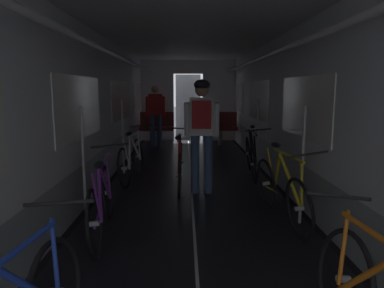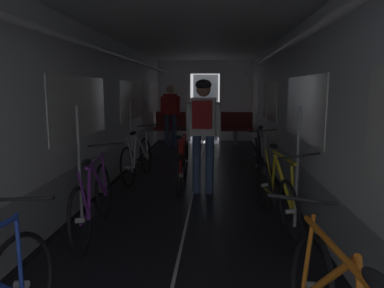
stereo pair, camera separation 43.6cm
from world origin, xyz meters
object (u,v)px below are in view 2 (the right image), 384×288
Objects in this scene: bench_seat_far_left at (172,125)px; bench_seat_far_right at (236,126)px; bicycle_red_in_aisle at (183,165)px; person_cyclist_aisle at (203,124)px; bicycle_white at (138,158)px; person_standing_near_bench at (170,112)px; bicycle_purple at (93,199)px; bicycle_yellow at (276,192)px; bicycle_black at (258,157)px.

bench_seat_far_left is 1.00× the size of bench_seat_far_right.
bench_seat_far_left is at bearing 99.18° from bicycle_red_in_aisle.
bicycle_white is at bearing 146.71° from person_cyclist_aisle.
bench_seat_far_right is 0.58× the size of person_standing_near_bench.
bicycle_purple is 1.00× the size of bicycle_red_in_aisle.
bicycle_yellow is at bearing -71.60° from bench_seat_far_left.
person_standing_near_bench is at bearing 109.54° from bicycle_yellow.
bicycle_red_in_aisle is at bearing -31.04° from bicycle_white.
person_cyclist_aisle is at bearing -132.12° from bicycle_black.
person_cyclist_aisle reaches higher than bicycle_purple.
bench_seat_far_left reaches higher than bicycle_black.
bench_seat_far_left is 4.18m from bicycle_black.
bicycle_black is at bearing 31.49° from bicycle_red_in_aisle.
person_cyclist_aisle is at bearing -76.39° from person_standing_near_bench.
person_cyclist_aisle is 4.47m from person_standing_near_bench.
person_cyclist_aisle reaches higher than bicycle_black.
bench_seat_far_right is 6.58m from bicycle_purple.
bicycle_yellow is at bearing -91.21° from bicycle_black.
bench_seat_far_left is at bearing 108.40° from bicycle_yellow.
bench_seat_far_right is at bearing 93.23° from bicycle_black.
bench_seat_far_right is 0.58× the size of bicycle_purple.
bicycle_white is at bearing -172.48° from bicycle_black.
bicycle_red_in_aisle is (0.72, -4.45, -0.18)m from bench_seat_far_left.
bicycle_yellow is at bearing -88.45° from bench_seat_far_right.
bench_seat_far_right is 4.80m from person_cyclist_aisle.
bicycle_black is 2.15m from bicycle_white.
bench_seat_far_left is at bearing 88.20° from bicycle_white.
bicycle_purple is at bearing -90.98° from person_standing_near_bench.
bicycle_yellow is 1.90m from bicycle_red_in_aisle.
bench_seat_far_right is at bearing 73.24° from bicycle_purple.
bicycle_black is 1.58m from person_cyclist_aisle.
bicycle_white is (-1.92, -3.94, -0.19)m from bench_seat_far_right.
bicycle_purple is (-0.10, -6.30, -0.19)m from bench_seat_far_left.
bicycle_purple is at bearing -126.02° from person_cyclist_aisle.
bicycle_white is at bearing -116.00° from bench_seat_far_right.
person_standing_near_bench reaches higher than bicycle_red_in_aisle.
person_cyclist_aisle is (-0.95, -1.05, 0.69)m from bicycle_black.
person_cyclist_aisle is 1.02× the size of bicycle_red_in_aisle.
person_standing_near_bench reaches higher than bicycle_purple.
bench_seat_far_left reaches higher than bicycle_red_in_aisle.
bicycle_white is 2.85m from bicycle_yellow.
bicycle_red_in_aisle is at bearing -80.03° from person_standing_near_bench.
person_cyclist_aisle is 0.81m from bicycle_red_in_aisle.
bicycle_black is at bearing 47.88° from person_cyclist_aisle.
bench_seat_far_right reaches higher than bicycle_white.
bicycle_black is 1.00× the size of person_standing_near_bench.
bench_seat_far_left is 0.58× the size of bicycle_purple.
bicycle_black is at bearing -58.64° from person_standing_near_bench.
person_cyclist_aisle reaches higher than bicycle_red_in_aisle.
person_standing_near_bench is at bearing 99.97° from bicycle_red_in_aisle.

